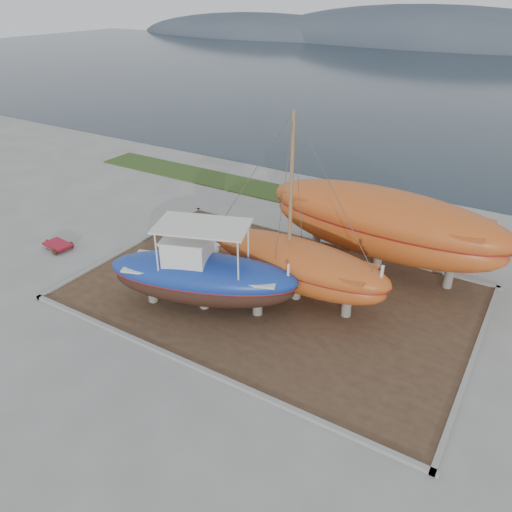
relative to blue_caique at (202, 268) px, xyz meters
The scene contains 10 objects.
ground 3.23m from the blue_caique, 33.50° to the right, with size 140.00×140.00×0.00m, color gray.
dirt_patch 3.94m from the blue_caique, 52.46° to the left, with size 18.00×12.00×0.06m, color #422D1E.
curb_frame 3.92m from the blue_caique, 52.46° to the left, with size 18.60×12.60×0.15m, color gray, non-canonical shape.
grass_strip 14.45m from the blue_caique, 81.81° to the left, with size 44.00×3.00×0.08m, color #284219.
sea 68.71m from the blue_caique, 88.30° to the left, with size 260.00×100.00×0.04m, color #17232E, non-canonical shape.
blue_caique is the anchor object (origin of this frame).
white_dinghy 5.37m from the blue_caique, 130.72° to the left, with size 3.89×1.46×1.17m, color silver, non-canonical shape.
orange_sailboat 4.83m from the blue_caique, 42.28° to the left, with size 8.87×2.61×8.58m, color #B34D1B, non-canonical shape.
orange_bare_hull 9.43m from the blue_caique, 55.06° to the left, with size 12.44×3.73×4.08m, color #B34D1B, non-canonical shape.
red_trailer 10.65m from the blue_caique, behind, with size 2.34×1.17×0.33m, color #A31225, non-canonical shape.
Camera 1 is at (9.85, -13.46, 12.95)m, focal length 35.00 mm.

